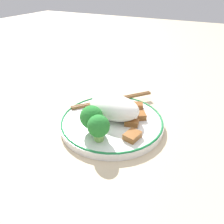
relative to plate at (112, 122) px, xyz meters
name	(u,v)px	position (x,y,z in m)	size (l,w,h in m)	color
ground_plane	(112,125)	(0.00, 0.00, -0.01)	(3.00, 3.00, 0.00)	#C6B28E
plate	(112,122)	(0.00, 0.00, 0.00)	(0.23, 0.23, 0.02)	white
rice_mound	(115,108)	(0.00, -0.01, 0.03)	(0.12, 0.07, 0.05)	white
broccoli_back_left	(92,118)	(0.02, 0.05, 0.04)	(0.05, 0.05, 0.06)	#7FB756
broccoli_back_center	(99,127)	(-0.01, 0.07, 0.04)	(0.04, 0.04, 0.05)	#7FB756
meat_near_front	(132,136)	(-0.07, 0.04, 0.01)	(0.03, 0.04, 0.01)	brown
meat_near_left	(119,104)	(0.01, -0.06, 0.01)	(0.03, 0.03, 0.01)	brown
meat_near_right	(137,106)	(-0.03, -0.07, 0.01)	(0.03, 0.03, 0.01)	brown
meat_near_back	(141,116)	(-0.05, -0.03, 0.01)	(0.03, 0.03, 0.01)	brown
meat_on_rice_edge	(131,124)	(-0.05, 0.00, 0.01)	(0.03, 0.02, 0.01)	brown
chopsticks	(113,100)	(0.04, -0.08, 0.01)	(0.15, 0.17, 0.01)	brown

